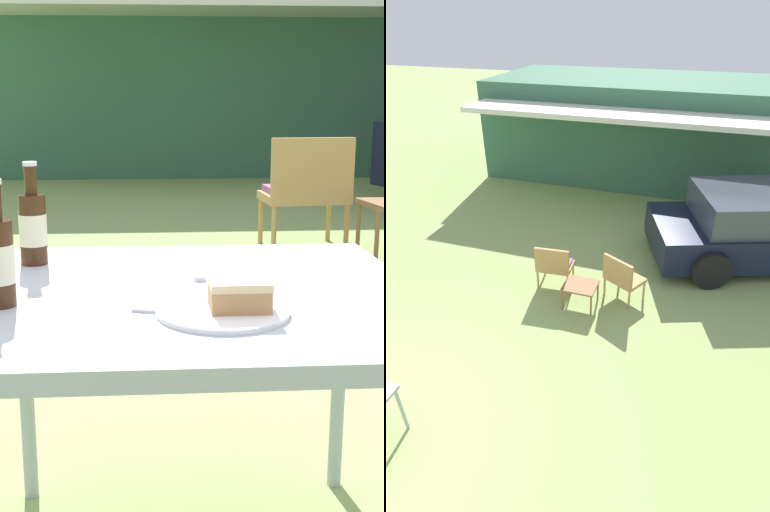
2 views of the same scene
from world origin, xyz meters
TOP-DOWN VIEW (x-y plane):
  - cabin_building at (1.31, 9.93)m, footprint 8.07×5.01m
  - parked_car at (4.56, 5.71)m, footprint 4.74×3.17m
  - wicker_chair_cushioned at (1.06, 3.60)m, footprint 0.63×0.49m
  - wicker_chair_plain at (2.25, 3.59)m, footprint 0.73×0.67m
  - garden_side_table at (1.65, 3.23)m, footprint 0.53×0.46m

SIDE VIEW (x-z plane):
  - garden_side_table at x=1.65m, z-range 0.15..0.55m
  - wicker_chair_cushioned at x=1.06m, z-range 0.04..0.86m
  - wicker_chair_plain at x=2.25m, z-range 0.05..0.87m
  - parked_car at x=4.56m, z-range -0.02..1.39m
  - cabin_building at x=1.31m, z-range 0.01..2.62m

